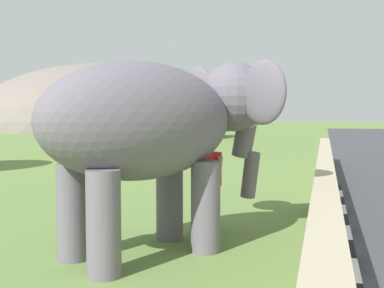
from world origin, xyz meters
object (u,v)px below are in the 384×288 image
Objects in this scene: elephant at (161,124)px; cow_mid at (184,137)px; bus_orange at (121,113)px; person_handler at (209,179)px; cow_near at (128,141)px; bus_teal at (192,113)px.

cow_mid is (16.03, 4.51, -1.04)m from elephant.
person_handler is at bearing -151.02° from bus_orange.
person_handler is at bearing -17.12° from elephant.
bus_teal is at bearing 6.54° from cow_near.
elephant is 2.21× the size of cow_mid.
bus_orange is at bearing 28.98° from person_handler.
bus_orange is at bearing 26.11° from elephant.
elephant is 2.17× the size of cow_near.
elephant is 0.46× the size of bus_orange.
elephant is 2.38× the size of person_handler.
bus_orange is 6.43m from cow_near.
bus_teal is at bearing 15.02° from elephant.
bus_teal reaches higher than cow_near.
cow_near is (10.93, 6.28, -0.06)m from person_handler.
bus_orange is 4.78m from cow_mid.
cow_near is at bearing -152.86° from bus_orange.
elephant is 1.69m from person_handler.
elephant is 0.45× the size of bus_teal.
bus_teal reaches higher than person_handler.
person_handler reaches higher than cow_near.
cow_near is at bearing 160.20° from cow_mid.
cow_mid is at bearing 15.72° from elephant.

